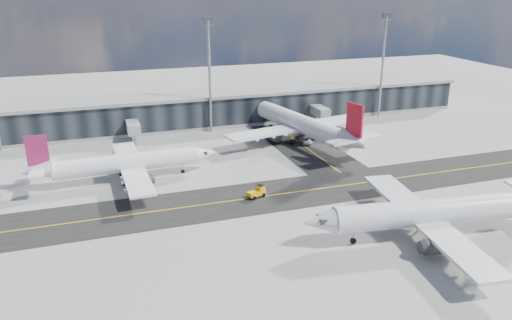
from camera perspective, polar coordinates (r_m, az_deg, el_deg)
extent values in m
plane|color=gray|center=(88.05, 2.32, -5.11)|extent=(300.00, 300.00, 0.00)
cube|color=black|center=(91.45, 1.43, -4.10)|extent=(180.00, 14.00, 0.02)
cube|color=black|center=(124.70, 4.37, 2.46)|extent=(14.00, 50.00, 0.02)
cube|color=yellow|center=(91.45, 1.43, -4.09)|extent=(180.00, 0.25, 0.01)
cube|color=yellow|center=(124.70, 4.37, 2.47)|extent=(0.25, 50.00, 0.01)
cube|color=black|center=(136.73, -5.88, 5.71)|extent=(150.00, 12.00, 8.00)
cube|color=gray|center=(135.73, -5.94, 7.51)|extent=(152.00, 13.00, 0.80)
cube|color=gray|center=(137.64, -5.82, 4.26)|extent=(150.00, 12.20, 0.80)
cube|color=gray|center=(126.38, -13.93, 3.81)|extent=(3.00, 10.00, 2.40)
cylinder|color=gray|center=(122.23, -13.62, 2.17)|extent=(0.60, 0.60, 2.40)
cube|color=gray|center=(139.08, 7.08, 5.69)|extent=(3.00, 10.00, 2.40)
cylinder|color=gray|center=(135.32, 7.94, 4.25)|extent=(0.60, 0.60, 2.40)
cylinder|color=gray|center=(127.94, -5.32, 9.34)|extent=(0.70, 0.70, 28.00)
cube|color=#2D2D30|center=(126.16, -5.53, 15.69)|extent=(2.50, 0.50, 1.40)
cylinder|color=gray|center=(147.44, 14.24, 10.21)|extent=(0.70, 0.70, 28.00)
cube|color=#2D2D30|center=(145.90, 14.73, 15.71)|extent=(2.50, 0.50, 1.40)
cylinder|color=white|center=(100.31, -14.57, -0.31)|extent=(27.54, 4.57, 3.66)
cone|color=white|center=(102.75, -5.96, 0.72)|extent=(4.69, 3.81, 3.66)
cone|color=white|center=(100.11, -23.70, -1.10)|extent=(5.61, 3.84, 3.66)
cube|color=white|center=(100.70, -14.01, -0.74)|extent=(5.60, 31.23, 0.46)
cylinder|color=#2D2D30|center=(106.26, -13.85, -0.21)|extent=(3.91, 2.23, 2.10)
cylinder|color=#2D2D30|center=(96.04, -13.01, -2.31)|extent=(3.91, 2.23, 2.10)
cube|color=silver|center=(106.02, -13.88, 0.16)|extent=(1.84, 0.43, 0.73)
cube|color=silver|center=(95.77, -13.05, -1.91)|extent=(1.84, 0.43, 0.73)
cube|color=#741A56|center=(98.88, -23.74, 1.01)|extent=(3.85, 0.54, 5.67)
cube|color=white|center=(99.93, -23.75, -0.80)|extent=(2.92, 11.05, 0.32)
cube|color=#2D2D30|center=(102.53, -6.21, 0.89)|extent=(1.89, 2.07, 0.64)
cylinder|color=gray|center=(102.66, -8.38, -0.92)|extent=(0.23, 0.23, 1.83)
cylinder|color=black|center=(102.91, -8.36, -1.28)|extent=(0.83, 0.35, 0.82)
cylinder|color=black|center=(103.89, -15.10, -1.51)|extent=(1.02, 0.49, 1.01)
cylinder|color=black|center=(98.79, -14.76, -2.60)|extent=(1.02, 0.49, 1.01)
cylinder|color=white|center=(121.42, 5.13, 4.16)|extent=(11.36, 33.71, 4.47)
cone|color=white|center=(136.76, 0.49, 6.02)|extent=(5.54, 6.39, 4.47)
cone|color=white|center=(106.66, 11.23, 2.00)|extent=(5.77, 7.49, 4.47)
cube|color=white|center=(122.60, 4.81, 3.78)|extent=(38.31, 13.39, 0.56)
cylinder|color=#2D2D30|center=(120.24, 1.87, 2.90)|extent=(3.49, 5.12, 2.57)
cylinder|color=#2D2D30|center=(127.65, 6.97, 3.77)|extent=(3.49, 5.12, 2.57)
cube|color=silver|center=(119.98, 1.87, 3.31)|extent=(0.90, 2.28, 0.89)
cube|color=silver|center=(127.41, 6.99, 4.16)|extent=(0.90, 2.28, 0.89)
cube|color=red|center=(105.75, 11.20, 4.50)|extent=(1.47, 4.69, 6.93)
cube|color=white|center=(106.47, 11.26, 2.34)|extent=(13.76, 5.86, 0.39)
cube|color=#2D2D30|center=(136.19, 0.61, 6.15)|extent=(2.87, 2.70, 0.78)
cylinder|color=gray|center=(132.96, 1.73, 4.21)|extent=(0.32, 0.32, 2.23)
cylinder|color=black|center=(133.19, 1.73, 3.87)|extent=(0.59, 1.06, 1.01)
cylinder|color=black|center=(119.80, 4.07, 2.04)|extent=(0.80, 1.32, 1.23)
cylinder|color=black|center=(123.57, 6.64, 2.52)|extent=(0.80, 1.32, 1.23)
cylinder|color=silver|center=(80.37, 19.43, -5.62)|extent=(30.99, 8.21, 4.10)
cone|color=silver|center=(73.54, 7.48, -7.01)|extent=(5.63, 4.75, 4.10)
cube|color=silver|center=(80.30, 18.71, -6.37)|extent=(9.78, 35.19, 0.51)
cylinder|color=#2D2D30|center=(75.66, 20.16, -9.18)|extent=(4.58, 2.91, 2.36)
cylinder|color=#2D2D30|center=(85.15, 16.05, -5.38)|extent=(4.58, 2.91, 2.36)
cube|color=silver|center=(75.28, 20.23, -8.64)|extent=(2.08, 0.68, 0.82)
cube|color=silver|center=(84.82, 16.11, -4.88)|extent=(2.08, 0.68, 0.82)
cube|color=#2D2D30|center=(73.51, 7.88, -6.69)|extent=(2.33, 2.51, 0.72)
cylinder|color=gray|center=(76.49, 11.07, -8.53)|extent=(0.28, 0.28, 2.05)
cylinder|color=black|center=(76.86, 11.04, -9.04)|extent=(0.96, 0.48, 0.92)
cylinder|color=black|center=(80.08, 20.86, -8.73)|extent=(1.19, 0.66, 1.13)
cylinder|color=black|center=(84.71, 18.75, -6.86)|extent=(1.19, 0.66, 1.13)
cube|color=yellow|center=(90.50, 0.03, -3.80)|extent=(3.64, 2.58, 0.77)
cube|color=yellow|center=(90.79, 0.53, -3.22)|extent=(1.63, 1.76, 0.99)
cube|color=black|center=(90.64, 0.53, -3.00)|extent=(1.51, 1.67, 0.28)
cylinder|color=black|center=(91.82, 0.29, -3.74)|extent=(0.82, 0.52, 0.77)
cylinder|color=black|center=(90.80, 0.86, -4.02)|extent=(0.82, 0.52, 0.77)
cylinder|color=black|center=(90.58, -0.80, -4.08)|extent=(0.82, 0.52, 0.77)
cylinder|color=black|center=(89.54, -0.23, -4.37)|extent=(0.82, 0.52, 0.77)
imported|color=white|center=(121.29, 5.69, 2.25)|extent=(2.63, 5.04, 1.36)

